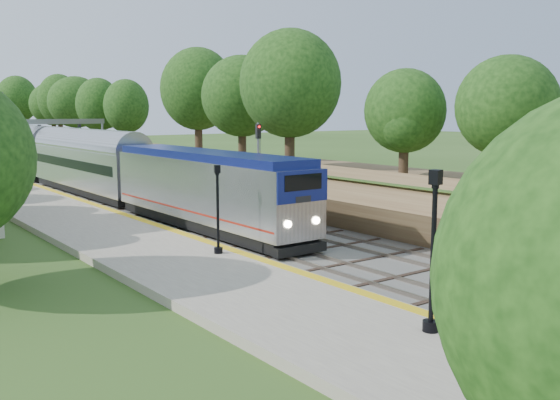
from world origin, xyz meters
TOP-DOWN VIEW (x-y plane):
  - trackbed at (2.00, 60.00)m, footprint 9.50×170.00m
  - platform at (-5.20, 16.00)m, footprint 6.40×68.00m
  - yellow_stripe at (-2.35, 16.00)m, footprint 0.55×68.00m
  - embankment at (10.35, 60.00)m, footprint 10.64×170.00m
  - signal_gantry at (2.47, 54.99)m, footprint 8.40×0.38m
  - trees_behind_platform at (-11.17, 20.67)m, footprint 7.82×53.32m
  - train at (0.00, 62.15)m, footprint 3.01×100.20m
  - lamppost_mid at (-3.55, 2.46)m, footprint 0.49×0.49m
  - lamppost_far at (-3.26, 15.31)m, footprint 0.41×0.41m
  - signal_platform at (-2.90, 0.70)m, footprint 0.32×0.26m
  - signal_farside at (6.20, 25.63)m, footprint 0.33×0.27m

SIDE VIEW (x-z plane):
  - trackbed at x=2.00m, z-range -0.07..0.21m
  - platform at x=-5.20m, z-range 0.00..0.38m
  - yellow_stripe at x=-2.35m, z-range 0.38..0.39m
  - embankment at x=10.35m, z-range -3.89..7.80m
  - lamppost_far at x=-3.26m, z-range 0.16..4.31m
  - train at x=0.00m, z-range 0.06..4.49m
  - lamppost_mid at x=-3.55m, z-range 0.12..5.04m
  - signal_platform at x=-2.90m, z-range 1.01..6.50m
  - signal_farside at x=6.20m, z-range 0.80..6.90m
  - trees_behind_platform at x=-11.17m, z-range 0.93..8.14m
  - signal_gantry at x=2.47m, z-range 1.72..7.92m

